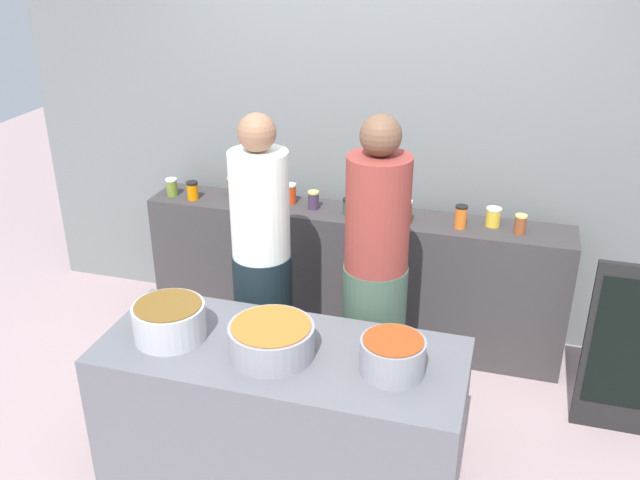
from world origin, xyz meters
TOP-DOWN VIEW (x-y plane):
  - ground at (0.00, 0.00)m, footprint 12.00×12.00m
  - storefront_wall at (0.00, 1.45)m, footprint 4.80×0.12m
  - display_shelf at (0.00, 1.10)m, footprint 2.70×0.36m
  - prep_table at (0.00, -0.30)m, footprint 1.70×0.70m
  - preserve_jar_0 at (-1.23, 1.06)m, footprint 0.08×0.08m
  - preserve_jar_1 at (-1.07, 1.03)m, footprint 0.08×0.08m
  - preserve_jar_2 at (-0.84, 1.16)m, footprint 0.07×0.07m
  - preserve_jar_3 at (-0.73, 1.11)m, footprint 0.07×0.07m
  - preserve_jar_4 at (-0.43, 1.14)m, footprint 0.07×0.07m
  - preserve_jar_5 at (-0.26, 1.10)m, footprint 0.07×0.07m
  - preserve_jar_6 at (-0.02, 1.07)m, footprint 0.08×0.08m
  - preserve_jar_7 at (0.24, 1.15)m, footprint 0.07×0.07m
  - preserve_jar_8 at (0.34, 1.04)m, footprint 0.07×0.07m
  - preserve_jar_9 at (0.67, 1.05)m, footprint 0.07×0.07m
  - preserve_jar_10 at (0.85, 1.14)m, footprint 0.09×0.09m
  - preserve_jar_11 at (1.01, 1.07)m, footprint 0.07×0.07m
  - cooking_pot_left at (-0.53, -0.34)m, footprint 0.34×0.34m
  - cooking_pot_center at (-0.03, -0.34)m, footprint 0.39×0.39m
  - cooking_pot_right at (0.52, -0.32)m, footprint 0.29×0.29m
  - cook_with_tongs at (-0.31, 0.30)m, footprint 0.32×0.32m
  - cook_in_cap at (0.31, 0.29)m, footprint 0.34×0.34m
  - chalkboard_sign at (1.63, 0.58)m, footprint 0.46×0.05m

SIDE VIEW (x-z plane):
  - ground at x=0.00m, z-range 0.00..0.00m
  - prep_table at x=0.00m, z-range 0.00..0.79m
  - display_shelf at x=0.00m, z-range 0.00..0.90m
  - chalkboard_sign at x=1.63m, z-range 0.01..1.02m
  - cook_with_tongs at x=-0.31m, z-range -0.07..1.64m
  - cook_in_cap at x=0.31m, z-range -0.07..1.68m
  - cooking_pot_center at x=-0.03m, z-range 0.79..0.94m
  - cooking_pot_right at x=0.52m, z-range 0.79..0.95m
  - cooking_pot_left at x=-0.53m, z-range 0.79..0.96m
  - preserve_jar_6 at x=-0.02m, z-range 0.90..1.01m
  - preserve_jar_3 at x=-0.73m, z-range 0.90..1.01m
  - preserve_jar_10 at x=0.85m, z-range 0.90..1.02m
  - preserve_jar_11 at x=1.01m, z-range 0.90..1.02m
  - preserve_jar_0 at x=-1.23m, z-range 0.90..1.02m
  - preserve_jar_5 at x=-0.26m, z-range 0.90..1.02m
  - preserve_jar_1 at x=-1.07m, z-range 0.90..1.03m
  - preserve_jar_2 at x=-0.84m, z-range 0.90..1.03m
  - preserve_jar_4 at x=-0.43m, z-range 0.90..1.04m
  - preserve_jar_7 at x=0.24m, z-range 0.90..1.04m
  - preserve_jar_9 at x=0.67m, z-range 0.90..1.04m
  - preserve_jar_8 at x=0.34m, z-range 0.90..1.05m
  - storefront_wall at x=0.00m, z-range 0.00..3.00m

